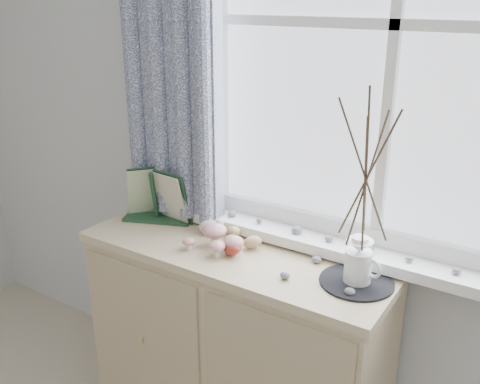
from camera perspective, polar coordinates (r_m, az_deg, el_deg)
The scene contains 8 objects.
sideboard at distance 2.22m, azimuth -0.47°, elevation -15.93°, with size 1.20×0.45×0.85m.
botanical_book at distance 2.20m, azimuth -9.39°, elevation -0.47°, with size 0.33×0.13×0.23m, color #1C3B25, non-canonical shape.
toadstool_cluster at distance 1.97m, azimuth -2.40°, elevation -4.88°, with size 0.22×0.15×0.09m.
wooden_eggs at distance 1.99m, azimuth -0.24°, elevation -5.21°, with size 0.17×0.17×0.07m.
songbird_figurine at distance 2.09m, azimuth -3.17°, elevation -3.72°, with size 0.13×0.06×0.07m, color beige, non-canonical shape.
crocheted_doily at distance 1.81m, azimuth 12.32°, elevation -9.35°, with size 0.24×0.24×0.01m, color black.
twig_pitcher at distance 1.66m, azimuth 13.31°, elevation 2.12°, with size 0.30×0.30×0.67m.
sideboard_pebbles at distance 1.81m, azimuth 8.17°, elevation -8.77°, with size 0.25×0.19×0.02m.
Camera 1 is at (0.83, 0.26, 1.74)m, focal length 40.00 mm.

